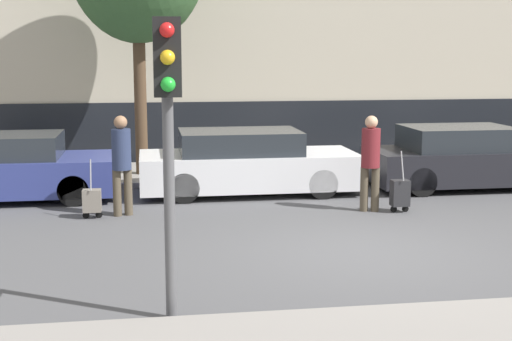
% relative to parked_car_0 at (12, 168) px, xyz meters
% --- Properties ---
extents(ground_plane, '(80.00, 80.00, 0.00)m').
position_rel_parked_car_0_xyz_m(ground_plane, '(5.72, -4.75, -0.62)').
color(ground_plane, '#4C4C4F').
extents(sidewalk_far, '(28.00, 3.00, 0.12)m').
position_rel_parked_car_0_xyz_m(sidewalk_far, '(5.72, 2.25, -0.56)').
color(sidewalk_far, gray).
rests_on(sidewalk_far, ground_plane).
extents(parked_car_0, '(3.95, 1.86, 1.30)m').
position_rel_parked_car_0_xyz_m(parked_car_0, '(0.00, 0.00, 0.00)').
color(parked_car_0, navy).
rests_on(parked_car_0, ground_plane).
extents(parked_car_1, '(4.46, 1.83, 1.31)m').
position_rel_parked_car_0_xyz_m(parked_car_1, '(4.70, -0.08, 0.00)').
color(parked_car_1, silver).
rests_on(parked_car_1, ground_plane).
extents(parked_car_2, '(4.09, 1.82, 1.33)m').
position_rel_parked_car_0_xyz_m(parked_car_2, '(9.40, -0.17, 0.01)').
color(parked_car_2, black).
rests_on(parked_car_2, ground_plane).
extents(pedestrian_left, '(0.34, 0.34, 1.80)m').
position_rel_parked_car_0_xyz_m(pedestrian_left, '(2.22, -1.80, 0.41)').
color(pedestrian_left, '#4C4233').
rests_on(pedestrian_left, ground_plane).
extents(trolley_left, '(0.34, 0.29, 1.05)m').
position_rel_parked_car_0_xyz_m(trolley_left, '(1.69, -1.94, -0.31)').
color(trolley_left, slate).
rests_on(trolley_left, ground_plane).
extents(pedestrian_right, '(0.34, 0.34, 1.77)m').
position_rel_parked_car_0_xyz_m(pedestrian_right, '(6.70, -2.14, 0.39)').
color(pedestrian_right, '#4C4233').
rests_on(pedestrian_right, ground_plane).
extents(trolley_right, '(0.34, 0.29, 1.14)m').
position_rel_parked_car_0_xyz_m(trolley_right, '(7.22, -2.31, -0.26)').
color(trolley_right, '#262628').
rests_on(trolley_right, ground_plane).
extents(traffic_light, '(0.28, 0.47, 3.25)m').
position_rel_parked_car_0_xyz_m(traffic_light, '(2.89, -7.12, 1.71)').
color(traffic_light, '#515154').
rests_on(traffic_light, ground_plane).
extents(parked_bicycle, '(1.77, 0.06, 0.96)m').
position_rel_parked_car_0_xyz_m(parked_bicycle, '(4.22, 2.27, -0.13)').
color(parked_bicycle, black).
rests_on(parked_bicycle, sidewalk_far).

